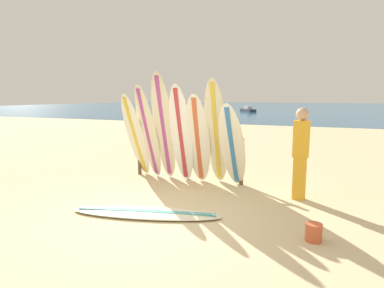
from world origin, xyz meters
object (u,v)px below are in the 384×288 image
Objects in this scene: surfboard_leaning_center at (181,134)px; beachgoer_standing at (301,150)px; surfboard_lying_on_sand at (146,213)px; sand_bucket at (314,232)px; surfboard_leaning_center_right at (198,140)px; surfboard_leaning_left at (148,133)px; surfboard_leaning_far_right at (232,147)px; surfboard_leaning_right at (216,133)px; surfboard_leaning_far_left at (136,136)px; surfboard_leaning_center_left at (164,127)px; surfboard_rack at (187,151)px; small_boat_offshore at (248,110)px.

surfboard_leaning_center reaches higher than beachgoer_standing.
sand_bucket is at bearing 0.24° from surfboard_lying_on_sand.
surfboard_leaning_center is at bearing -173.50° from surfboard_leaning_center_right.
surfboard_leaning_left is 4.40m from sand_bucket.
surfboard_leaning_center_right reaches higher than surfboard_leaning_far_right.
surfboard_leaning_far_left is at bearing 179.67° from surfboard_leaning_right.
surfboard_leaning_center is (0.45, -0.02, -0.14)m from surfboard_leaning_center_left.
surfboard_leaning_center_left is at bearing -3.56° from surfboard_leaning_far_left.
surfboard_leaning_left reaches higher than surfboard_rack.
surfboard_leaning_right is at bearing 170.94° from beachgoer_standing.
surfboard_rack is at bearing 140.67° from surfboard_leaning_center_right.
surfboard_leaning_far_right is 1.05× the size of beachgoer_standing.
surfboard_leaning_center_right is at bearing -79.51° from small_boat_offshore.
surfboard_leaning_far_right is (1.20, -0.06, -0.20)m from surfboard_leaning_center.
surfboard_leaning_right is at bearing 1.42° from surfboard_leaning_left.
small_boat_offshore is at bearing 103.66° from sand_bucket.
surfboard_leaning_far_right is at bearing 173.42° from beachgoer_standing.
sand_bucket is at bearing -39.85° from surfboard_leaning_center_right.
surfboard_rack is at bearing 37.98° from surfboard_leaning_center_left.
surfboard_lying_on_sand is (-0.94, -2.00, -0.89)m from surfboard_leaning_far_right.
surfboard_leaning_right reaches higher than surfboard_leaning_far_right.
surfboard_leaning_center_left is at bearing 175.37° from beachgoer_standing.
sand_bucket is at bearing -45.31° from surfboard_leaning_right.
surfboard_leaning_left is 0.95× the size of surfboard_leaning_right.
sand_bucket is (1.69, -1.99, -0.80)m from surfboard_leaning_far_right.
surfboard_leaning_far_right is at bearing -2.29° from surfboard_leaning_left.
beachgoer_standing is 35.88m from small_boat_offshore.
surfboard_leaning_far_left is 2.05m from surfboard_leaning_right.
surfboard_leaning_center_right reaches higher than surfboard_rack.
surfboard_leaning_center_left reaches higher than surfboard_lying_on_sand.
sand_bucket is at bearing -27.22° from surfboard_leaning_far_left.
surfboard_leaning_center is at bearing -3.11° from surfboard_leaning_center_left.
surfboard_leaning_far_right is 2.38m from surfboard_lying_on_sand.
surfboard_leaning_center_right is at bearing -39.33° from surfboard_rack.
surfboard_leaning_far_right is at bearing -19.54° from surfboard_rack.
surfboard_leaning_center reaches higher than surfboard_leaning_center_right.
surfboard_lying_on_sand is at bearing -104.33° from surfboard_leaning_right.
surfboard_leaning_center is at bearing -1.35° from surfboard_leaning_left.
surfboard_leaning_left is 2.60m from surfboard_lying_on_sand.
surfboard_rack is 10.99× the size of sand_bucket.
sand_bucket is (3.35, -2.08, -1.14)m from surfboard_leaning_center_left.
surfboard_leaning_center_left is at bearing 108.88° from surfboard_lying_on_sand.
surfboard_leaning_right is 0.90× the size of surfboard_lying_on_sand.
surfboard_leaning_center is 9.03× the size of sand_bucket.
small_boat_offshore is at bearing 99.14° from surfboard_leaning_center_left.
beachgoer_standing is at bearing 99.99° from sand_bucket.
surfboard_leaning_right is 3.15m from sand_bucket.
small_boat_offshore is (-6.40, 34.56, -0.76)m from surfboard_leaning_center_right.
surfboard_leaning_center_right is at bearing 86.68° from surfboard_lying_on_sand.
surfboard_leaning_far_left is 2.44m from surfboard_leaning_far_right.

